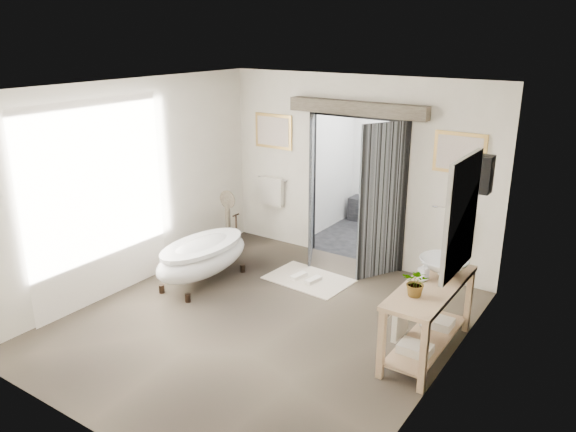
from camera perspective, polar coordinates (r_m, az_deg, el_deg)
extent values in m
plane|color=brown|center=(7.23, -2.70, -10.71)|extent=(5.00, 5.00, 0.00)
cube|color=beige|center=(5.01, -20.33, -7.14)|extent=(4.50, 0.02, 2.90)
cube|color=beige|center=(8.14, -15.72, 3.02)|extent=(0.02, 5.00, 2.90)
cube|color=beige|center=(5.67, 15.73, -3.68)|extent=(0.02, 5.00, 2.90)
cube|color=beige|center=(9.46, -1.26, 5.80)|extent=(1.45, 0.02, 2.90)
cube|color=beige|center=(8.15, 16.61, 2.95)|extent=(1.45, 0.02, 2.90)
cube|color=beige|center=(8.50, 7.32, 12.09)|extent=(1.60, 0.02, 0.60)
cube|color=silver|center=(6.34, -3.10, 12.83)|extent=(4.50, 5.00, 0.02)
cube|color=white|center=(7.77, -18.74, 1.24)|extent=(0.02, 2.20, 2.70)
cube|color=#9B968C|center=(6.03, 17.21, 0.05)|extent=(0.05, 0.95, 1.25)
cube|color=silver|center=(6.04, 16.94, 0.10)|extent=(0.01, 0.80, 1.10)
cube|color=black|center=(6.99, 19.23, 4.02)|extent=(0.20, 0.20, 0.45)
sphere|color=#FFCC8C|center=(6.99, 19.23, 4.02)|extent=(0.10, 0.10, 0.10)
cube|color=black|center=(9.99, 9.32, -2.41)|extent=(2.20, 2.00, 0.01)
cube|color=silver|center=(9.41, 10.12, 11.94)|extent=(2.20, 2.00, 0.02)
cube|color=white|center=(10.52, 11.98, 5.58)|extent=(2.20, 0.02, 2.50)
cube|color=white|center=(10.11, 4.01, 5.42)|extent=(0.02, 2.00, 2.50)
cube|color=white|center=(9.24, 15.91, 3.52)|extent=(0.02, 2.00, 2.50)
cube|color=black|center=(10.63, 11.25, 0.02)|extent=(2.00, 0.35, 0.45)
cylinder|color=silver|center=(10.57, 10.03, 7.70)|extent=(0.40, 0.03, 0.40)
cylinder|color=silver|center=(10.28, 14.12, 7.13)|extent=(0.40, 0.03, 0.40)
cube|color=black|center=(9.15, 2.48, 3.41)|extent=(0.07, 0.10, 2.30)
cube|color=black|center=(8.46, 11.76, 1.78)|extent=(0.07, 0.10, 2.30)
cube|color=black|center=(8.53, 7.24, 10.09)|extent=(1.67, 0.10, 0.07)
cube|color=black|center=(8.76, 2.40, 2.73)|extent=(0.42, 0.72, 2.30)
cube|color=black|center=(8.22, 9.54, 1.44)|extent=(0.42, 0.72, 2.30)
cube|color=#6B5F4C|center=(8.43, 6.96, 10.82)|extent=(2.20, 0.20, 0.20)
cube|color=tan|center=(9.37, -1.48, 8.61)|extent=(0.72, 0.03, 0.57)
cube|color=silver|center=(9.36, -1.53, 8.59)|extent=(0.62, 0.01, 0.47)
cube|color=tan|center=(8.01, 17.04, 6.13)|extent=(0.72, 0.03, 0.57)
cube|color=silver|center=(8.00, 17.00, 6.11)|extent=(0.62, 0.01, 0.47)
cylinder|color=silver|center=(9.50, -1.58, 3.81)|extent=(0.60, 0.02, 0.02)
cube|color=beige|center=(9.55, -1.64, 2.51)|extent=(0.42, 0.08, 0.48)
cylinder|color=silver|center=(8.17, 16.43, 0.61)|extent=(0.60, 0.02, 0.02)
cube|color=beige|center=(8.22, 16.25, -0.89)|extent=(0.42, 0.08, 0.48)
cylinder|color=black|center=(8.13, -12.71, -7.23)|extent=(0.08, 0.08, 0.12)
cylinder|color=black|center=(7.80, -10.14, -8.18)|extent=(0.08, 0.08, 0.12)
cylinder|color=black|center=(8.91, -7.16, -4.57)|extent=(0.08, 0.08, 0.12)
cylinder|color=black|center=(8.61, -4.64, -5.31)|extent=(0.08, 0.08, 0.12)
ellipsoid|color=white|center=(8.22, -8.66, -4.17)|extent=(0.76, 1.70, 0.54)
cylinder|color=black|center=(8.65, -5.31, -0.54)|extent=(0.03, 0.03, 0.22)
cube|color=tan|center=(6.06, 9.47, -12.52)|extent=(0.07, 0.07, 0.85)
cube|color=tan|center=(5.92, 13.62, -13.62)|extent=(0.07, 0.07, 0.85)
cube|color=tan|center=(7.29, 14.41, -7.30)|extent=(0.07, 0.07, 0.85)
cube|color=tan|center=(7.17, 17.88, -8.07)|extent=(0.07, 0.07, 0.85)
cube|color=tan|center=(6.42, 14.34, -6.99)|extent=(0.55, 1.60, 0.05)
cube|color=tan|center=(6.72, 13.88, -12.12)|extent=(0.45, 1.50, 0.03)
cylinder|color=silver|center=(6.59, 11.96, -8.25)|extent=(0.02, 1.40, 0.02)
cube|color=beige|center=(6.56, 11.34, -10.32)|extent=(0.06, 0.34, 0.42)
cube|color=beige|center=(6.40, 12.80, -13.01)|extent=(0.35, 0.25, 0.10)
cube|color=beige|center=(6.98, 14.95, -10.38)|extent=(0.35, 0.25, 0.10)
cube|color=#6B5F4C|center=(9.44, -6.02, -3.31)|extent=(0.20, 0.20, 0.07)
cylinder|color=#6B5F4C|center=(9.30, -6.10, -0.91)|extent=(0.08, 0.08, 0.77)
cylinder|color=silver|center=(9.18, -6.11, 1.70)|extent=(0.27, 0.02, 0.27)
cylinder|color=#6B5F4C|center=(9.16, -6.17, 1.68)|extent=(0.31, 0.01, 0.31)
cube|color=beige|center=(8.35, 2.12, -6.44)|extent=(1.26, 0.89, 0.01)
cube|color=white|center=(8.37, 1.08, -6.10)|extent=(0.16, 0.29, 0.05)
cube|color=white|center=(8.25, 2.59, -6.51)|extent=(0.16, 0.29, 0.05)
imported|color=white|center=(6.67, 15.53, -4.94)|extent=(0.71, 0.71, 0.19)
imported|color=gray|center=(6.05, 12.94, -6.59)|extent=(0.30, 0.26, 0.31)
imported|color=gray|center=(6.47, 13.62, -5.43)|extent=(0.12, 0.12, 0.21)
imported|color=gray|center=(7.02, 15.59, -3.89)|extent=(0.16, 0.16, 0.17)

